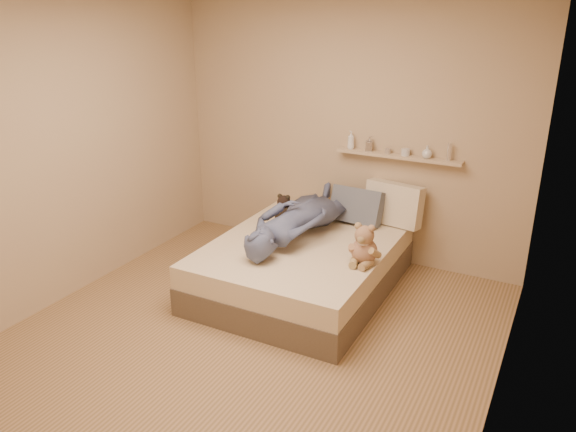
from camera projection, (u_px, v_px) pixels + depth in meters
The scene contains 10 objects.
room at pixel (245, 179), 3.93m from camera, with size 3.80×3.80×3.80m.
bed at pixel (302, 266), 5.08m from camera, with size 1.50×1.90×0.45m.
game_console at pixel (255, 244), 4.61m from camera, with size 0.18×0.11×0.06m.
teddy_bear at pixel (364, 247), 4.55m from camera, with size 0.29×0.28×0.36m.
dark_plush at pixel (284, 211), 5.40m from camera, with size 0.19×0.19×0.30m.
pillow_cream at pixel (394, 204), 5.38m from camera, with size 0.55×0.16×0.40m, color beige.
pillow_grey at pixel (357, 206), 5.41m from camera, with size 0.50×0.14×0.34m, color slate.
person at pixel (299, 217), 5.09m from camera, with size 0.56×1.53×0.37m, color #4A5475.
wall_shelf at pixel (398, 156), 5.29m from camera, with size 1.20×0.12×0.03m, color tan.
shelf_bottles at pixel (393, 147), 5.28m from camera, with size 1.01×0.11×0.18m.
Camera 1 is at (2.01, -3.20, 2.45)m, focal length 35.00 mm.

